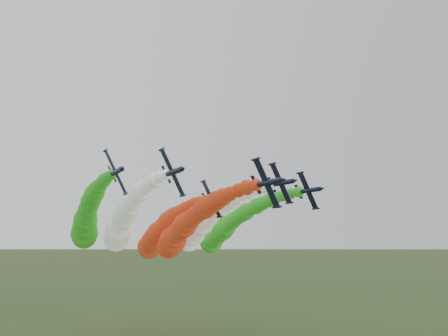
% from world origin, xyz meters
% --- Properties ---
extents(jet_lead, '(10.88, 65.58, 18.18)m').
position_xyz_m(jet_lead, '(2.69, 30.05, 29.75)').
color(jet_lead, black).
rests_on(jet_lead, ground).
extents(jet_inner_left, '(11.15, 65.85, 18.45)m').
position_xyz_m(jet_inner_left, '(-9.42, 40.01, 31.63)').
color(jet_inner_left, black).
rests_on(jet_inner_left, ground).
extents(jet_inner_right, '(11.30, 66.00, 18.60)m').
position_xyz_m(jet_inner_right, '(13.61, 42.42, 31.38)').
color(jet_inner_right, black).
rests_on(jet_inner_right, ground).
extents(jet_outer_left, '(11.14, 65.84, 18.44)m').
position_xyz_m(jet_outer_left, '(-16.54, 48.84, 32.27)').
color(jet_outer_left, black).
rests_on(jet_outer_left, ground).
extents(jet_outer_right, '(11.36, 66.06, 18.66)m').
position_xyz_m(jet_outer_right, '(22.89, 45.82, 30.71)').
color(jet_outer_right, black).
rests_on(jet_outer_right, ground).
extents(jet_trail, '(11.51, 66.21, 18.81)m').
position_xyz_m(jet_trail, '(5.43, 56.00, 29.02)').
color(jet_trail, black).
rests_on(jet_trail, ground).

